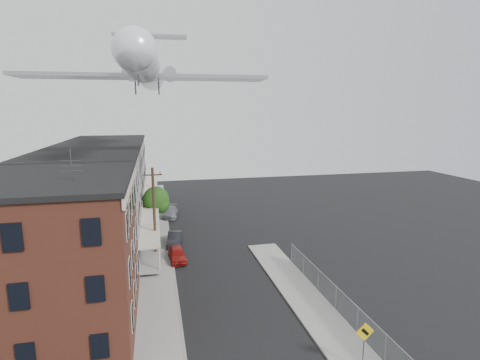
# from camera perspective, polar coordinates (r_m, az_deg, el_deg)

# --- Properties ---
(sidewalk_left) EXTENTS (3.00, 62.00, 0.12)m
(sidewalk_left) POSITION_cam_1_polar(r_m,az_deg,el_deg) (44.11, -12.59, -8.56)
(sidewalk_left) COLOR gray
(sidewalk_left) RESTS_ON ground
(sidewalk_right) EXTENTS (3.00, 26.00, 0.12)m
(sidewalk_right) POSITION_cam_1_polar(r_m,az_deg,el_deg) (29.71, 10.68, -18.23)
(sidewalk_right) COLOR gray
(sidewalk_right) RESTS_ON ground
(curb_left) EXTENTS (0.15, 62.00, 0.14)m
(curb_left) POSITION_cam_1_polar(r_m,az_deg,el_deg) (44.13, -10.69, -8.47)
(curb_left) COLOR gray
(curb_left) RESTS_ON ground
(curb_right) EXTENTS (0.15, 26.00, 0.14)m
(curb_right) POSITION_cam_1_polar(r_m,az_deg,el_deg) (29.21, 7.93, -18.65)
(curb_right) COLOR gray
(curb_right) RESTS_ON ground
(corner_building) EXTENTS (10.31, 12.30, 12.15)m
(corner_building) POSITION_cam_1_polar(r_m,az_deg,el_deg) (27.22, -26.72, -10.17)
(corner_building) COLOR #371911
(corner_building) RESTS_ON ground
(row_house_a) EXTENTS (11.98, 7.00, 10.30)m
(row_house_a) POSITION_cam_1_polar(r_m,az_deg,el_deg) (36.08, -23.15, -5.03)
(row_house_a) COLOR slate
(row_house_a) RESTS_ON ground
(row_house_b) EXTENTS (11.98, 7.00, 10.30)m
(row_house_b) POSITION_cam_1_polar(r_m,az_deg,el_deg) (42.79, -21.54, -2.58)
(row_house_b) COLOR gray
(row_house_b) RESTS_ON ground
(row_house_c) EXTENTS (11.98, 7.00, 10.30)m
(row_house_c) POSITION_cam_1_polar(r_m,az_deg,el_deg) (49.58, -20.37, -0.80)
(row_house_c) COLOR slate
(row_house_c) RESTS_ON ground
(row_house_d) EXTENTS (11.98, 7.00, 10.30)m
(row_house_d) POSITION_cam_1_polar(r_m,az_deg,el_deg) (56.41, -19.49, 0.55)
(row_house_d) COLOR gray
(row_house_d) RESTS_ON ground
(row_house_e) EXTENTS (11.98, 7.00, 10.30)m
(row_house_e) POSITION_cam_1_polar(r_m,az_deg,el_deg) (63.29, -18.79, 1.61)
(row_house_e) COLOR slate
(row_house_e) RESTS_ON ground
(chainlink_fence) EXTENTS (0.06, 18.06, 1.90)m
(chainlink_fence) POSITION_cam_1_polar(r_m,az_deg,el_deg) (29.07, 14.40, -16.98)
(chainlink_fence) COLOR gray
(chainlink_fence) RESTS_ON ground
(warning_sign) EXTENTS (1.10, 0.11, 2.80)m
(warning_sign) POSITION_cam_1_polar(r_m,az_deg,el_deg) (23.49, 18.44, -21.83)
(warning_sign) COLOR #515156
(warning_sign) RESTS_ON ground
(utility_pole) EXTENTS (1.80, 0.26, 9.00)m
(utility_pole) POSITION_cam_1_polar(r_m,az_deg,el_deg) (37.03, -12.95, -4.78)
(utility_pole) COLOR black
(utility_pole) RESTS_ON ground
(street_tree) EXTENTS (3.22, 3.20, 5.20)m
(street_tree) POSITION_cam_1_polar(r_m,az_deg,el_deg) (46.95, -12.52, -3.09)
(street_tree) COLOR black
(street_tree) RESTS_ON ground
(car_near) EXTENTS (1.78, 3.92, 1.31)m
(car_near) POSITION_cam_1_polar(r_m,az_deg,el_deg) (37.26, -9.55, -11.08)
(car_near) COLOR maroon
(car_near) RESTS_ON ground
(car_mid) EXTENTS (1.88, 4.23, 1.35)m
(car_mid) POSITION_cam_1_polar(r_m,az_deg,el_deg) (41.47, -9.94, -8.80)
(car_mid) COLOR black
(car_mid) RESTS_ON ground
(car_far) EXTENTS (2.42, 4.84, 1.35)m
(car_far) POSITION_cam_1_polar(r_m,az_deg,el_deg) (52.12, -10.60, -4.82)
(car_far) COLOR slate
(car_far) RESTS_ON ground
(airplane) EXTENTS (21.92, 25.02, 7.25)m
(airplane) POSITION_cam_1_polar(r_m,az_deg,el_deg) (37.73, -14.11, 16.17)
(airplane) COLOR white
(airplane) RESTS_ON ground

